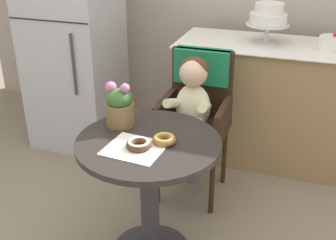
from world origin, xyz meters
The scene contains 11 objects.
cafe_table centered at (0.00, 0.00, 0.51)m, with size 0.72×0.72×0.72m.
wicker_chair centered at (0.05, 0.74, 0.64)m, with size 0.42×0.45×0.95m.
seated_child centered at (0.05, 0.58, 0.68)m, with size 0.27×0.32×0.73m.
paper_napkin centered at (-0.03, -0.10, 0.72)m, with size 0.27×0.24×0.00m, color white.
donut_front centered at (-0.01, -0.09, 0.74)m, with size 0.12×0.12×0.04m.
donut_mid centered at (0.08, 0.00, 0.74)m, with size 0.12×0.12×0.04m.
flower_vase centered at (-0.20, 0.12, 0.83)m, with size 0.15×0.15×0.24m.
display_counter centered at (0.55, 1.30, 0.45)m, with size 1.56×0.62×0.90m.
tiered_cake_stand centered at (0.39, 1.30, 1.09)m, with size 0.30×0.30×0.28m.
round_layer_cake centered at (0.83, 1.27, 0.95)m, with size 0.19×0.19×0.12m.
refrigerator centered at (-1.05, 1.10, 0.85)m, with size 0.64×0.63×1.70m.
Camera 1 is at (0.68, -1.68, 1.70)m, focal length 44.97 mm.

